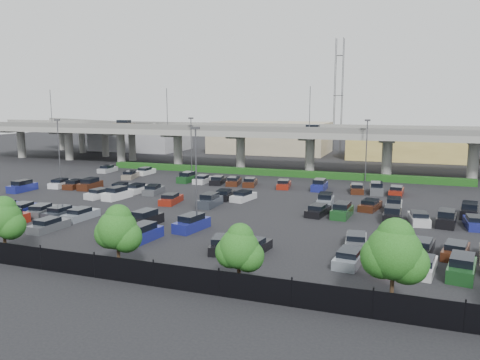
# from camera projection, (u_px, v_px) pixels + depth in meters

# --- Properties ---
(ground) EXTENTS (280.00, 280.00, 0.00)m
(ground) POSITION_uv_depth(u_px,v_px,m) (223.00, 203.00, 61.23)
(ground) COLOR black
(overpass) EXTENTS (150.00, 13.00, 15.80)m
(overpass) POSITION_uv_depth(u_px,v_px,m) (283.00, 134.00, 89.85)
(overpass) COLOR gray
(overpass) RESTS_ON ground
(on_ramp) EXTENTS (50.93, 30.13, 8.80)m
(on_ramp) POSITION_uv_depth(u_px,v_px,m) (94.00, 128.00, 117.53)
(on_ramp) COLOR gray
(on_ramp) RESTS_ON ground
(hedge) EXTENTS (66.00, 1.60, 1.10)m
(hedge) POSITION_uv_depth(u_px,v_px,m) (274.00, 173.00, 84.35)
(hedge) COLOR #123C11
(hedge) RESTS_ON ground
(fence) EXTENTS (70.00, 0.10, 2.00)m
(fence) POSITION_uv_depth(u_px,v_px,m) (83.00, 264.00, 35.11)
(fence) COLOR black
(fence) RESTS_ON ground
(tree_row) EXTENTS (65.07, 3.66, 5.94)m
(tree_row) POSITION_uv_depth(u_px,v_px,m) (102.00, 227.00, 35.80)
(tree_row) COLOR #332316
(tree_row) RESTS_ON ground
(parked_cars) EXTENTS (62.94, 41.58, 1.67)m
(parked_cars) POSITION_uv_depth(u_px,v_px,m) (213.00, 204.00, 57.58)
(parked_cars) COLOR #ABABAF
(parked_cars) RESTS_ON ground
(light_poles) EXTENTS (66.90, 48.38, 10.30)m
(light_poles) POSITION_uv_depth(u_px,v_px,m) (200.00, 153.00, 63.46)
(light_poles) COLOR #48484C
(light_poles) RESTS_ON ground
(distant_buildings) EXTENTS (138.00, 24.00, 9.00)m
(distant_buildings) POSITION_uv_depth(u_px,v_px,m) (364.00, 141.00, 113.87)
(distant_buildings) COLOR gray
(distant_buildings) RESTS_ON ground
(comm_tower) EXTENTS (2.40, 2.40, 30.00)m
(comm_tower) POSITION_uv_depth(u_px,v_px,m) (338.00, 93.00, 126.07)
(comm_tower) COLOR #48484C
(comm_tower) RESTS_ON ground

